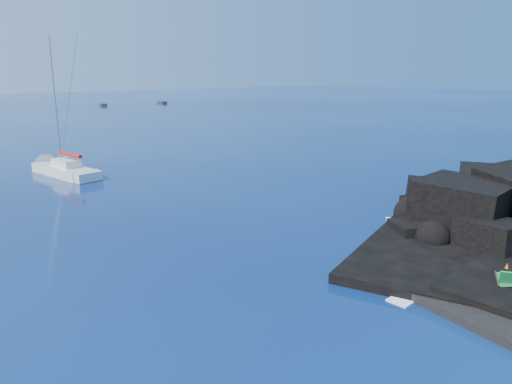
% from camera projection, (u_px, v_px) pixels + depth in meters
% --- Properties ---
extents(ground, '(400.00, 400.00, 0.00)m').
position_uv_depth(ground, '(463.00, 330.00, 17.58)').
color(ground, '#030730').
rests_on(ground, ground).
extents(beach, '(9.08, 6.86, 0.70)m').
position_uv_depth(beach, '(510.00, 292.00, 20.63)').
color(beach, black).
rests_on(beach, ground).
extents(surf_foam, '(10.00, 8.00, 0.06)m').
position_uv_depth(surf_foam, '(423.00, 257.00, 24.39)').
color(surf_foam, white).
rests_on(surf_foam, ground).
extents(sailboat, '(4.38, 11.40, 11.70)m').
position_uv_depth(sailboat, '(65.00, 175.00, 43.33)').
color(sailboat, silver).
rests_on(sailboat, ground).
extents(deck_chair, '(1.73, 1.44, 1.10)m').
position_uv_depth(deck_chair, '(505.00, 274.00, 20.12)').
color(deck_chair, '#1C823B').
rests_on(deck_chair, beach).
extents(towel, '(1.83, 1.21, 0.04)m').
position_uv_depth(towel, '(496.00, 268.00, 22.14)').
color(towel, white).
rests_on(towel, beach).
extents(sunbather, '(1.66, 0.86, 0.25)m').
position_uv_depth(sunbather, '(496.00, 265.00, 22.10)').
color(sunbather, tan).
rests_on(sunbather, towel).
extents(marker_cone, '(0.38, 0.38, 0.51)m').
position_uv_depth(marker_cone, '(507.00, 269.00, 21.43)').
color(marker_cone, '#FF5C0D').
rests_on(marker_cone, beach).
extents(distant_boat_a, '(2.34, 4.66, 0.59)m').
position_uv_depth(distant_boat_a, '(103.00, 106.00, 125.35)').
color(distant_boat_a, '#2B2B31').
rests_on(distant_boat_a, ground).
extents(distant_boat_b, '(1.74, 4.36, 0.57)m').
position_uv_depth(distant_boat_b, '(162.00, 103.00, 134.18)').
color(distant_boat_b, '#292A2E').
rests_on(distant_boat_b, ground).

